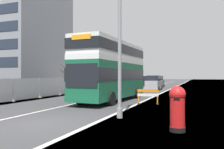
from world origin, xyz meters
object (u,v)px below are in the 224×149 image
object	(u,v)px
lamppost_foreground	(120,35)
red_pillar_postbox	(177,107)
double_decker_bus	(112,70)
car_oncoming_near	(154,83)
car_receding_far	(145,81)
car_receding_mid	(157,82)
roadworks_barrier	(148,95)

from	to	relation	value
lamppost_foreground	red_pillar_postbox	size ratio (longest dim) A/B	5.09
double_decker_bus	car_oncoming_near	distance (m)	16.36
car_receding_far	car_receding_mid	bearing A→B (deg)	-64.06
double_decker_bus	car_oncoming_near	xyz separation A→B (m)	(0.53, 16.27, -1.62)
roadworks_barrier	car_receding_mid	size ratio (longest dim) A/B	0.35
roadworks_barrier	car_receding_mid	distance (m)	25.56
red_pillar_postbox	car_receding_far	bearing A→B (deg)	104.20
roadworks_barrier	car_receding_mid	bearing A→B (deg)	98.12
double_decker_bus	car_receding_far	bearing A→B (deg)	97.75
lamppost_foreground	roadworks_barrier	bearing A→B (deg)	88.60
lamppost_foreground	red_pillar_postbox	distance (m)	4.76
red_pillar_postbox	car_oncoming_near	xyz separation A→B (m)	(-5.65, 25.72, 0.06)
car_oncoming_near	roadworks_barrier	bearing A→B (deg)	-80.91
car_receding_mid	car_receding_far	world-z (taller)	car_receding_mid
double_decker_bus	car_oncoming_near	bearing A→B (deg)	88.12
red_pillar_postbox	car_receding_mid	distance (m)	33.88
red_pillar_postbox	car_receding_mid	world-z (taller)	car_receding_mid
red_pillar_postbox	car_receding_mid	size ratio (longest dim) A/B	0.38
car_oncoming_near	car_receding_mid	bearing A→B (deg)	95.82
car_receding_far	lamppost_foreground	bearing A→B (deg)	-79.18
car_oncoming_near	car_receding_mid	world-z (taller)	car_oncoming_near
roadworks_barrier	car_oncoming_near	size ratio (longest dim) A/B	0.35
car_oncoming_near	car_receding_far	bearing A→B (deg)	107.04
roadworks_barrier	car_receding_far	size ratio (longest dim) A/B	0.37
double_decker_bus	roadworks_barrier	bearing A→B (deg)	-23.80
double_decker_bus	car_receding_mid	distance (m)	23.87
car_oncoming_near	car_receding_far	xyz separation A→B (m)	(-4.94, 16.12, -0.03)
car_receding_mid	car_receding_far	bearing A→B (deg)	115.94
roadworks_barrier	car_oncoming_near	distance (m)	17.99
red_pillar_postbox	car_oncoming_near	world-z (taller)	car_oncoming_near
lamppost_foreground	car_oncoming_near	world-z (taller)	lamppost_foreground
roadworks_barrier	double_decker_bus	bearing A→B (deg)	156.20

